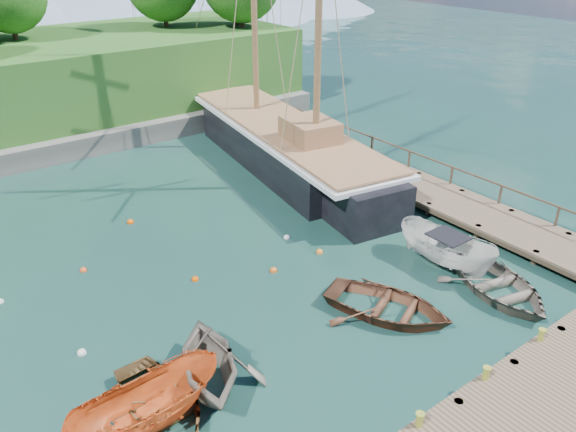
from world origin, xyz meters
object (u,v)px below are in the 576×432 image
Objects in this scene: motorboat_orange at (150,427)px; cabin_boat_white at (444,265)px; rowboat_0 at (162,410)px; rowboat_1 at (210,384)px; rowboat_2 at (387,314)px; schooner at (284,148)px; rowboat_3 at (497,294)px.

cabin_boat_white is at bearing -87.28° from motorboat_orange.
rowboat_0 is 0.87× the size of cabin_boat_white.
rowboat_1 is at bearing 177.59° from cabin_boat_white.
rowboat_2 is 9.35m from motorboat_orange.
rowboat_1 is 0.88× the size of cabin_boat_white.
motorboat_orange is at bearing -128.24° from schooner.
rowboat_2 is 15.52m from schooner.
rowboat_3 is 16.10m from schooner.
rowboat_2 is (7.08, -0.84, 0.00)m from rowboat_1.
rowboat_3 is 0.18× the size of schooner.
rowboat_3 is at bearing -13.20° from rowboat_0.
cabin_boat_white is 13.49m from schooner.
motorboat_orange is (-0.56, -0.39, 0.00)m from rowboat_0.
motorboat_orange is at bearing 153.06° from rowboat_2.
rowboat_0 is 0.89× the size of motorboat_orange.
rowboat_2 is at bearing 13.15° from rowboat_1.
schooner is at bearing 100.07° from rowboat_3.
rowboat_2 is at bearing -92.05° from motorboat_orange.
rowboat_3 is at bearing -93.01° from cabin_boat_white.
rowboat_0 is 0.15× the size of schooner.
rowboat_1 reaches higher than rowboat_0.
rowboat_0 is at bearing -157.46° from rowboat_1.
rowboat_2 is 1.02× the size of cabin_boat_white.
schooner reaches higher than rowboat_0.
motorboat_orange is (-13.79, 2.05, 0.00)m from rowboat_3.
rowboat_3 is at bearing 7.68° from rowboat_1.
schooner is (5.84, 14.34, 1.08)m from rowboat_2.
rowboat_2 is 4.75m from rowboat_3.
schooner is (1.39, 13.37, 1.08)m from cabin_boat_white.
cabin_boat_white is (13.23, 0.20, 0.00)m from rowboat_0.
rowboat_0 is 0.68m from motorboat_orange.
rowboat_1 reaches higher than motorboat_orange.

